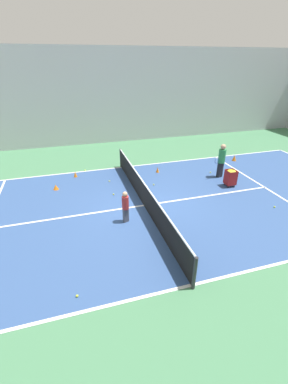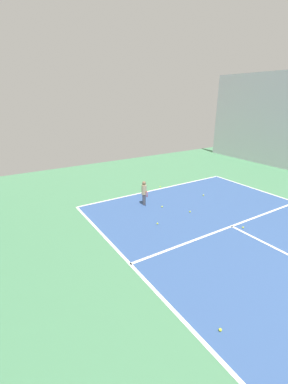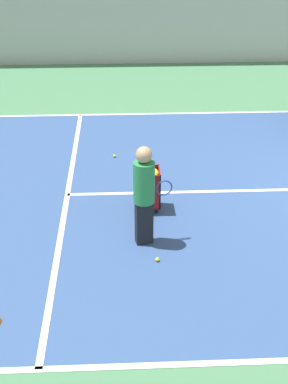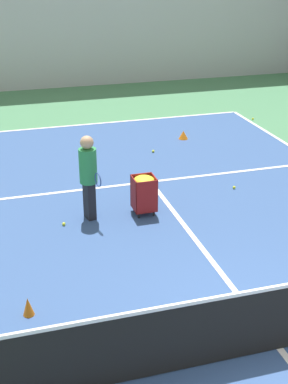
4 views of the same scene
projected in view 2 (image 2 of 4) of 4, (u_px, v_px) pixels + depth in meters
name	position (u px, v px, depth m)	size (l,w,h in m)	color
line_baseline_near	(158.00, 189.00, 13.88)	(9.01, 0.10, 0.00)	white
line_service_near	(232.00, 226.00, 9.94)	(9.01, 0.10, 0.00)	white
player_near_baseline	(144.00, 192.00, 11.69)	(0.29, 0.58, 1.14)	#4C4C56
tennis_ball_0	(220.00, 330.00, 5.49)	(0.07, 0.07, 0.07)	yellow
tennis_ball_1	(190.00, 212.00, 11.12)	(0.07, 0.07, 0.07)	yellow
tennis_ball_2	(157.00, 224.00, 10.08)	(0.07, 0.07, 0.07)	yellow
tennis_ball_4	(162.00, 207.00, 11.61)	(0.07, 0.07, 0.07)	yellow
tennis_ball_6	(160.00, 187.00, 14.17)	(0.07, 0.07, 0.07)	yellow
tennis_ball_8	(203.00, 195.00, 12.96)	(0.07, 0.07, 0.07)	yellow
tennis_ball_12	(243.00, 227.00, 9.78)	(0.07, 0.07, 0.07)	yellow
tennis_ball_13	(145.00, 189.00, 13.84)	(0.07, 0.07, 0.07)	yellow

